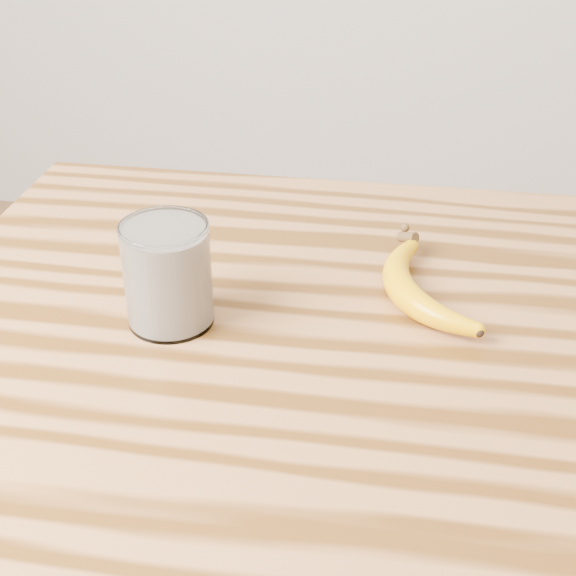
# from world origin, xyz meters

# --- Properties ---
(table) EXTENTS (1.20, 0.80, 0.90)m
(table) POSITION_xyz_m (0.00, 0.00, 0.77)
(table) COLOR #986435
(table) RESTS_ON ground
(smoothie_glass) EXTENTS (0.09, 0.09, 0.12)m
(smoothie_glass) POSITION_xyz_m (-0.30, 0.01, 0.96)
(smoothie_glass) COLOR white
(smoothie_glass) RESTS_ON table
(banana) EXTENTS (0.20, 0.29, 0.03)m
(banana) POSITION_xyz_m (-0.06, 0.08, 0.92)
(banana) COLOR #E7A100
(banana) RESTS_ON table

